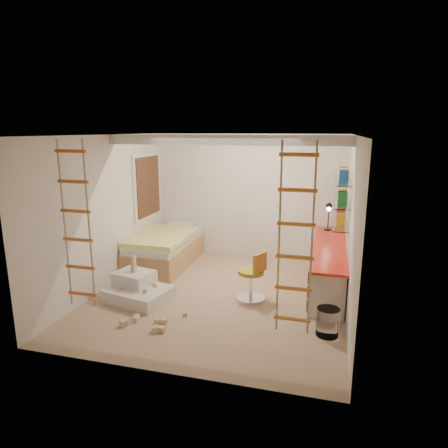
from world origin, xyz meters
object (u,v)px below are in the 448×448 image
(desk, at_px, (328,265))
(bed, at_px, (165,249))
(swivel_chair, at_px, (252,282))
(play_platform, at_px, (137,290))

(desk, bearing_deg, bed, 173.51)
(bed, xyz_separation_m, swivel_chair, (2.04, -1.26, -0.03))
(bed, bearing_deg, desk, -6.49)
(desk, xyz_separation_m, play_platform, (-2.96, -1.35, -0.24))
(play_platform, bearing_deg, bed, 98.02)
(play_platform, bearing_deg, desk, 24.60)
(desk, distance_m, swivel_chair, 1.47)
(swivel_chair, relative_size, play_platform, 0.74)
(desk, height_order, play_platform, desk)
(desk, relative_size, play_platform, 2.55)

